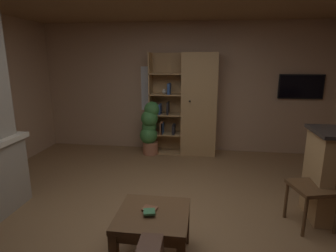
{
  "coord_description": "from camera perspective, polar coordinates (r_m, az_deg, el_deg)",
  "views": [
    {
      "loc": [
        0.41,
        -2.69,
        1.8
      ],
      "look_at": [
        0.0,
        0.4,
        1.05
      ],
      "focal_mm": 29.21,
      "sensor_mm": 36.0,
      "label": 1
    }
  ],
  "objects": [
    {
      "name": "floor",
      "position": [
        3.27,
        -0.98,
        -20.07
      ],
      "size": [
        5.67,
        5.5,
        0.02
      ],
      "primitive_type": "cube",
      "color": "olive",
      "rests_on": "ground"
    },
    {
      "name": "wall_back",
      "position": [
        5.52,
        3.29,
        7.89
      ],
      "size": [
        5.79,
        0.06,
        2.52
      ],
      "primitive_type": "cube",
      "color": "tan",
      "rests_on": "ground"
    },
    {
      "name": "window_pane_back",
      "position": [
        5.55,
        -2.16,
        7.78
      ],
      "size": [
        0.68,
        0.01,
        0.88
      ],
      "primitive_type": "cube",
      "color": "white"
    },
    {
      "name": "bookshelf_cabinet",
      "position": [
        5.27,
        5.48,
        4.31
      ],
      "size": [
        1.28,
        0.41,
        1.94
      ],
      "color": "tan",
      "rests_on": "ground"
    },
    {
      "name": "coffee_table",
      "position": [
        2.62,
        -3.16,
        -19.34
      ],
      "size": [
        0.64,
        0.63,
        0.47
      ],
      "color": "brown",
      "rests_on": "ground"
    },
    {
      "name": "table_book_0",
      "position": [
        2.61,
        -3.81,
        -16.87
      ],
      "size": [
        0.14,
        0.12,
        0.02
      ],
      "primitive_type": "cube",
      "rotation": [
        0.0,
        0.0,
        -0.18
      ],
      "color": "brown",
      "rests_on": "coffee_table"
    },
    {
      "name": "table_book_1",
      "position": [
        2.53,
        -3.93,
        -17.44
      ],
      "size": [
        0.12,
        0.12,
        0.02
      ],
      "primitive_type": "cube",
      "rotation": [
        0.0,
        0.0,
        0.23
      ],
      "color": "#387247",
      "rests_on": "coffee_table"
    },
    {
      "name": "dining_chair",
      "position": [
        3.44,
        29.23,
        -10.01
      ],
      "size": [
        0.51,
        0.51,
        0.92
      ],
      "color": "brown",
      "rests_on": "ground"
    },
    {
      "name": "potted_floor_plant",
      "position": [
        5.29,
        -3.82,
        -0.22
      ],
      "size": [
        0.39,
        0.35,
        1.04
      ],
      "color": "#B77051",
      "rests_on": "ground"
    },
    {
      "name": "wall_mounted_tv",
      "position": [
        5.72,
        25.99,
        7.4
      ],
      "size": [
        0.8,
        0.06,
        0.45
      ],
      "color": "black"
    }
  ]
}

